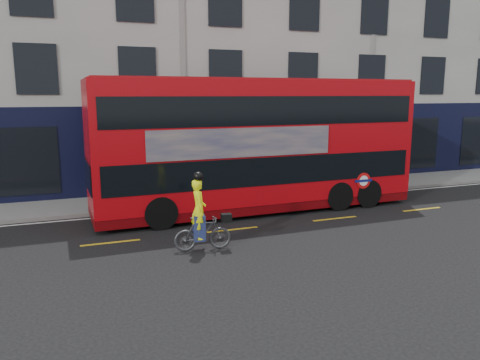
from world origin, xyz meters
TOP-DOWN VIEW (x-y plane):
  - ground at (0.00, 0.00)m, footprint 120.00×120.00m
  - pavement at (0.00, 6.50)m, footprint 60.00×3.00m
  - kerb at (0.00, 5.00)m, footprint 60.00×0.12m
  - building_terrace at (0.00, 12.94)m, footprint 50.00×10.07m
  - road_edge_line at (0.00, 4.70)m, footprint 58.00×0.10m
  - lane_dashes at (0.00, 1.50)m, footprint 58.00×0.12m
  - bus at (1.88, 3.80)m, footprint 12.67×3.14m
  - cyclist at (-1.55, -0.15)m, footprint 1.73×0.68m

SIDE VIEW (x-z plane):
  - ground at x=0.00m, z-range 0.00..0.00m
  - road_edge_line at x=0.00m, z-range 0.00..0.01m
  - lane_dashes at x=0.00m, z-range 0.00..0.01m
  - pavement at x=0.00m, z-range 0.00..0.12m
  - kerb at x=0.00m, z-range 0.00..0.13m
  - cyclist at x=-1.55m, z-range -0.38..1.97m
  - bus at x=1.88m, z-range 0.06..5.15m
  - building_terrace at x=0.00m, z-range -0.01..14.99m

